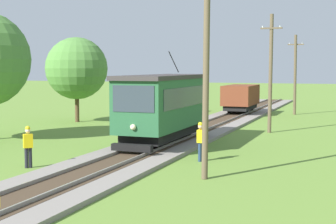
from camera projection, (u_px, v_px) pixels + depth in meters
red_tram at (164, 105)px, 28.17m from camera, size 2.60×8.54×4.79m
freight_car at (241, 97)px, 46.25m from camera, size 2.40×5.20×2.31m
utility_pole_near_tram at (206, 67)px, 19.70m from camera, size 1.40×0.49×8.32m
utility_pole_mid at (271, 72)px, 33.75m from camera, size 1.40×0.51×7.63m
utility_pole_far at (295, 74)px, 46.36m from camera, size 1.40×0.54×7.06m
gravel_pile at (198, 104)px, 49.75m from camera, size 2.04×2.04×1.37m
track_worker at (28, 145)px, 22.06m from camera, size 0.44×0.44×1.78m
second_worker at (200, 140)px, 23.59m from camera, size 0.25×0.39×1.78m
tree_right_near at (77, 68)px, 40.22m from camera, size 4.76×4.76×6.51m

